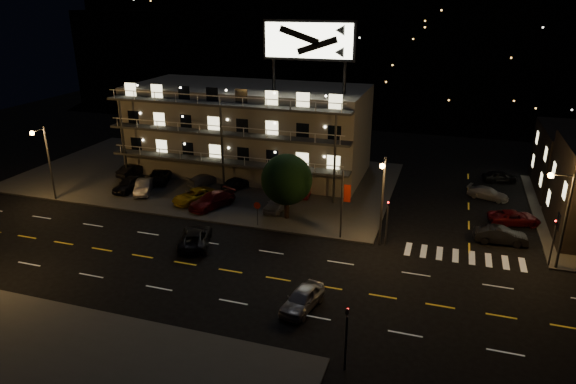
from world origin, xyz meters
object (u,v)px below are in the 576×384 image
(lot_car_7, at_px, (204,179))
(road_car_east, at_px, (302,299))
(lot_car_4, at_px, (277,203))
(side_car_0, at_px, (501,235))
(lot_car_2, at_px, (194,196))
(road_car_west, at_px, (195,237))
(tree, at_px, (286,181))

(lot_car_7, bearing_deg, road_car_east, 154.06)
(lot_car_4, bearing_deg, side_car_0, 3.32)
(side_car_0, bearing_deg, lot_car_2, 85.87)
(road_car_east, height_order, road_car_west, road_car_east)
(tree, bearing_deg, lot_car_2, 174.91)
(road_car_east, bearing_deg, tree, 123.30)
(side_car_0, distance_m, road_car_west, 26.73)
(lot_car_7, bearing_deg, side_car_0, -166.64)
(side_car_0, relative_size, road_car_east, 1.02)
(tree, height_order, side_car_0, tree)
(lot_car_4, distance_m, side_car_0, 21.02)
(tree, relative_size, road_car_west, 1.20)
(lot_car_4, distance_m, lot_car_7, 11.40)
(road_car_west, bearing_deg, lot_car_7, -85.90)
(lot_car_2, height_order, lot_car_7, lot_car_2)
(lot_car_4, distance_m, road_car_west, 10.36)
(lot_car_2, relative_size, lot_car_4, 1.16)
(lot_car_7, distance_m, side_car_0, 31.91)
(lot_car_7, relative_size, road_car_west, 0.79)
(lot_car_2, relative_size, road_car_east, 1.11)
(lot_car_4, bearing_deg, lot_car_2, -169.88)
(tree, bearing_deg, lot_car_7, 152.59)
(lot_car_2, xyz_separation_m, road_car_east, (16.29, -15.19, -0.08))
(road_car_east, bearing_deg, lot_car_2, 148.04)
(lot_car_2, xyz_separation_m, road_car_west, (4.65, -8.70, -0.08))
(road_car_west, bearing_deg, road_car_east, 131.26)
(lot_car_2, distance_m, side_car_0, 29.97)
(side_car_0, distance_m, road_car_east, 20.35)
(lot_car_4, relative_size, lot_car_7, 1.00)
(tree, distance_m, lot_car_7, 13.82)
(lot_car_2, xyz_separation_m, side_car_0, (29.97, -0.11, -0.09))
(tree, bearing_deg, lot_car_4, 132.13)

